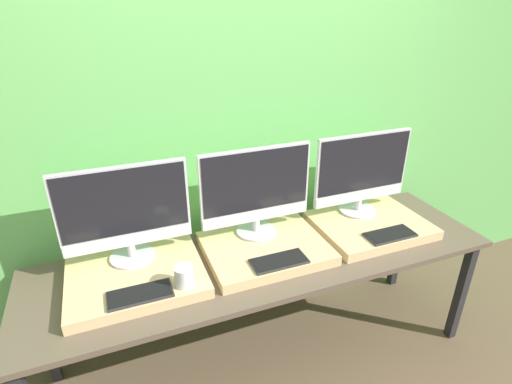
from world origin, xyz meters
TOP-DOWN VIEW (x-y plane):
  - wall_back at (0.00, 0.76)m, footprint 8.00×0.04m
  - workbench at (0.00, 0.35)m, footprint 2.44×0.69m
  - wooden_riser_left at (-0.66, 0.37)m, footprint 0.63×0.50m
  - monitor_left at (-0.66, 0.50)m, footprint 0.61×0.22m
  - keyboard_left at (-0.66, 0.19)m, footprint 0.28×0.13m
  - mug at (-0.47, 0.19)m, footprint 0.08×0.08m
  - wooden_riser_center at (0.00, 0.37)m, footprint 0.63×0.50m
  - monitor_center at (0.00, 0.50)m, footprint 0.61×0.22m
  - keyboard_center at (0.00, 0.19)m, footprint 0.28×0.13m
  - wooden_riser_right at (0.66, 0.37)m, footprint 0.63×0.50m
  - monitor_right at (0.66, 0.50)m, footprint 0.61×0.22m
  - keyboard_right at (0.66, 0.19)m, footprint 0.28×0.13m

SIDE VIEW (x-z plane):
  - workbench at x=0.00m, z-range 0.30..1.03m
  - wooden_riser_left at x=-0.66m, z-range 0.73..0.78m
  - wooden_riser_center at x=0.00m, z-range 0.73..0.78m
  - wooden_riser_right at x=0.66m, z-range 0.73..0.78m
  - keyboard_left at x=-0.66m, z-range 0.78..0.80m
  - keyboard_center at x=0.00m, z-range 0.78..0.80m
  - keyboard_right at x=0.66m, z-range 0.78..0.80m
  - mug at x=-0.47m, z-range 0.78..0.88m
  - monitor_left at x=-0.66m, z-range 0.80..1.28m
  - monitor_center at x=0.00m, z-range 0.80..1.28m
  - monitor_right at x=0.66m, z-range 0.80..1.28m
  - wall_back at x=0.00m, z-range 0.00..2.60m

